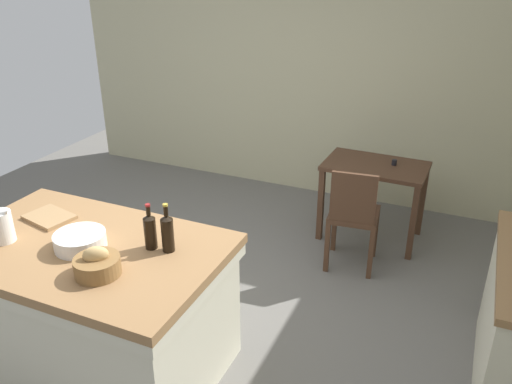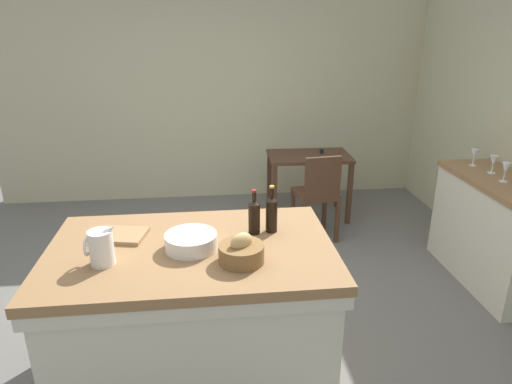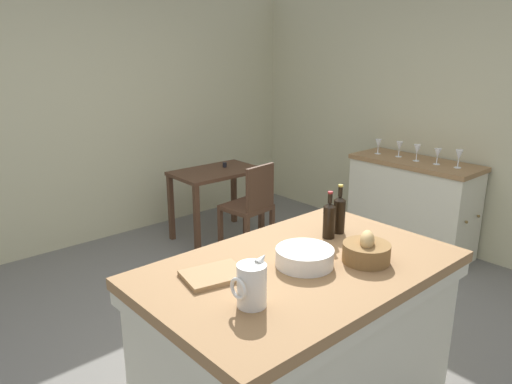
% 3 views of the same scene
% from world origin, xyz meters
% --- Properties ---
extents(ground_plane, '(6.76, 6.76, 0.00)m').
position_xyz_m(ground_plane, '(0.00, 0.00, 0.00)').
color(ground_plane, '#66635E').
extents(wall_back, '(5.32, 0.12, 2.60)m').
position_xyz_m(wall_back, '(0.00, 2.60, 1.30)').
color(wall_back, '#B7B28E').
rests_on(wall_back, ground).
extents(island_table, '(1.66, 1.04, 0.90)m').
position_xyz_m(island_table, '(-0.24, -0.62, 0.48)').
color(island_table, olive).
rests_on(island_table, ground).
extents(writing_desk, '(0.91, 0.58, 0.79)m').
position_xyz_m(writing_desk, '(1.00, 1.76, 0.62)').
color(writing_desk, '#472D1E').
rests_on(writing_desk, ground).
extents(wooden_chair, '(0.44, 0.44, 0.92)m').
position_xyz_m(wooden_chair, '(0.96, 1.17, 0.50)').
color(wooden_chair, '#472D1E').
rests_on(wooden_chair, ground).
extents(pitcher, '(0.17, 0.13, 0.24)m').
position_xyz_m(pitcher, '(-0.70, -0.77, 1.00)').
color(pitcher, silver).
rests_on(pitcher, island_table).
extents(wash_bowl, '(0.30, 0.30, 0.09)m').
position_xyz_m(wash_bowl, '(-0.23, -0.64, 0.95)').
color(wash_bowl, silver).
rests_on(wash_bowl, island_table).
extents(bread_basket, '(0.25, 0.25, 0.17)m').
position_xyz_m(bread_basket, '(0.04, -0.82, 0.96)').
color(bread_basket, brown).
rests_on(bread_basket, island_table).
extents(cutting_board, '(0.34, 0.28, 0.02)m').
position_xyz_m(cutting_board, '(-0.66, -0.44, 0.91)').
color(cutting_board, '#99754C').
rests_on(cutting_board, island_table).
extents(wine_bottle_dark, '(0.07, 0.07, 0.30)m').
position_xyz_m(wine_bottle_dark, '(0.26, -0.46, 1.02)').
color(wine_bottle_dark, black).
rests_on(wine_bottle_dark, island_table).
extents(wine_bottle_amber, '(0.07, 0.07, 0.28)m').
position_xyz_m(wine_bottle_amber, '(0.15, -0.48, 1.02)').
color(wine_bottle_amber, black).
rests_on(wine_bottle_amber, island_table).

